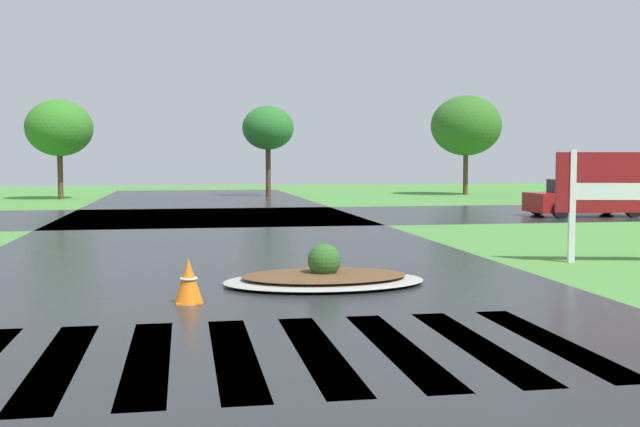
# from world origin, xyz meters

# --- Properties ---
(asphalt_roadway) EXTENTS (10.56, 80.00, 0.01)m
(asphalt_roadway) POSITION_xyz_m (0.00, 10.00, 0.00)
(asphalt_roadway) COLOR #232628
(asphalt_roadway) RESTS_ON ground
(asphalt_cross_road) EXTENTS (90.00, 9.50, 0.01)m
(asphalt_cross_road) POSITION_xyz_m (0.00, 25.79, 0.00)
(asphalt_cross_road) COLOR #232628
(asphalt_cross_road) RESTS_ON ground
(crosswalk_stripes) EXTENTS (6.75, 3.49, 0.01)m
(crosswalk_stripes) POSITION_xyz_m (-0.00, 5.74, 0.00)
(crosswalk_stripes) COLOR white
(crosswalk_stripes) RESTS_ON ground
(estate_billboard) EXTENTS (2.97, 0.77, 2.27)m
(estate_billboard) POSITION_xyz_m (7.88, 11.72, 1.51)
(estate_billboard) COLOR white
(estate_billboard) RESTS_ON ground
(median_island) EXTENTS (3.37, 2.17, 0.68)m
(median_island) POSITION_xyz_m (1.33, 10.16, 0.13)
(median_island) COLOR #9E9B93
(median_island) RESTS_ON ground
(car_silver_hatch) EXTENTS (4.13, 2.01, 1.34)m
(car_silver_hatch) POSITION_xyz_m (13.45, 23.66, 0.64)
(car_silver_hatch) COLOR maroon
(car_silver_hatch) RESTS_ON ground
(traffic_cone) EXTENTS (0.42, 0.42, 0.66)m
(traffic_cone) POSITION_xyz_m (-0.91, 8.82, 0.32)
(traffic_cone) COLOR orange
(traffic_cone) RESTS_ON ground
(background_treeline) EXTENTS (36.51, 4.96, 5.77)m
(background_treeline) POSITION_xyz_m (-2.19, 40.26, 3.66)
(background_treeline) COLOR #4C3823
(background_treeline) RESTS_ON ground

